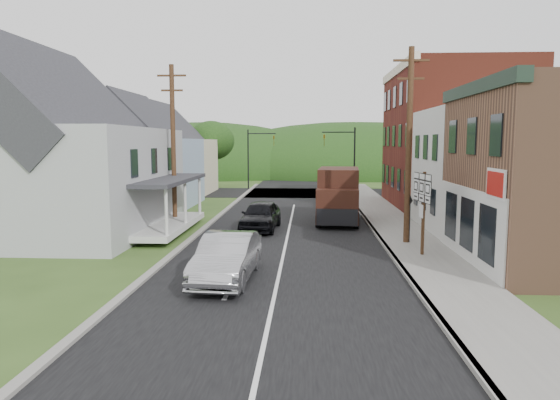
# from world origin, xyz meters

# --- Properties ---
(ground) EXTENTS (120.00, 120.00, 0.00)m
(ground) POSITION_xyz_m (0.00, 0.00, 0.00)
(ground) COLOR #2D4719
(ground) RESTS_ON ground
(road) EXTENTS (9.00, 90.00, 0.02)m
(road) POSITION_xyz_m (0.00, 10.00, 0.00)
(road) COLOR black
(road) RESTS_ON ground
(cross_road) EXTENTS (60.00, 9.00, 0.02)m
(cross_road) POSITION_xyz_m (0.00, 27.00, 0.00)
(cross_road) COLOR black
(cross_road) RESTS_ON ground
(sidewalk_right) EXTENTS (2.80, 55.00, 0.15)m
(sidewalk_right) POSITION_xyz_m (5.90, 8.00, 0.07)
(sidewalk_right) COLOR slate
(sidewalk_right) RESTS_ON ground
(curb_right) EXTENTS (0.20, 55.00, 0.15)m
(curb_right) POSITION_xyz_m (4.55, 8.00, 0.07)
(curb_right) COLOR slate
(curb_right) RESTS_ON ground
(curb_left) EXTENTS (0.30, 55.00, 0.12)m
(curb_left) POSITION_xyz_m (-4.65, 8.00, 0.06)
(curb_left) COLOR slate
(curb_left) RESTS_ON ground
(storefront_white) EXTENTS (8.00, 7.00, 6.50)m
(storefront_white) POSITION_xyz_m (11.30, 7.50, 3.25)
(storefront_white) COLOR silver
(storefront_white) RESTS_ON ground
(storefront_red) EXTENTS (8.00, 12.00, 10.00)m
(storefront_red) POSITION_xyz_m (11.30, 17.00, 5.00)
(storefront_red) COLOR maroon
(storefront_red) RESTS_ON ground
(house_gray) EXTENTS (10.20, 12.24, 8.35)m
(house_gray) POSITION_xyz_m (-12.00, 6.00, 4.23)
(house_gray) COLOR #A3A5A8
(house_gray) RESTS_ON ground
(house_blue) EXTENTS (7.14, 8.16, 7.28)m
(house_blue) POSITION_xyz_m (-11.00, 17.00, 3.69)
(house_blue) COLOR #93ABC9
(house_blue) RESTS_ON ground
(house_cream) EXTENTS (7.14, 8.16, 7.28)m
(house_cream) POSITION_xyz_m (-11.50, 26.00, 3.69)
(house_cream) COLOR beige
(house_cream) RESTS_ON ground
(utility_pole_right) EXTENTS (1.60, 0.26, 9.00)m
(utility_pole_right) POSITION_xyz_m (5.60, 3.50, 4.66)
(utility_pole_right) COLOR #472D19
(utility_pole_right) RESTS_ON ground
(utility_pole_left) EXTENTS (1.60, 0.26, 9.00)m
(utility_pole_left) POSITION_xyz_m (-6.50, 8.00, 4.66)
(utility_pole_left) COLOR #472D19
(utility_pole_left) RESTS_ON ground
(traffic_signal_right) EXTENTS (2.87, 0.20, 6.00)m
(traffic_signal_right) POSITION_xyz_m (4.30, 23.50, 3.76)
(traffic_signal_right) COLOR black
(traffic_signal_right) RESTS_ON ground
(traffic_signal_left) EXTENTS (2.87, 0.20, 6.00)m
(traffic_signal_left) POSITION_xyz_m (-4.30, 30.50, 3.76)
(traffic_signal_left) COLOR black
(traffic_signal_left) RESTS_ON ground
(tree_left_b) EXTENTS (4.80, 4.80, 6.94)m
(tree_left_b) POSITION_xyz_m (-17.00, 12.00, 4.88)
(tree_left_b) COLOR #382616
(tree_left_b) RESTS_ON ground
(tree_left_c) EXTENTS (5.80, 5.80, 8.41)m
(tree_left_c) POSITION_xyz_m (-19.00, 20.00, 5.94)
(tree_left_c) COLOR #382616
(tree_left_c) RESTS_ON ground
(tree_left_d) EXTENTS (4.80, 4.80, 6.94)m
(tree_left_d) POSITION_xyz_m (-9.00, 32.00, 4.88)
(tree_left_d) COLOR #382616
(tree_left_d) RESTS_ON ground
(forested_ridge) EXTENTS (90.00, 30.00, 16.00)m
(forested_ridge) POSITION_xyz_m (0.00, 55.00, 0.00)
(forested_ridge) COLOR black
(forested_ridge) RESTS_ON ground
(silver_sedan) EXTENTS (1.94, 4.96, 1.61)m
(silver_sedan) POSITION_xyz_m (-1.74, -2.93, 0.80)
(silver_sedan) COLOR #AAAAAF
(silver_sedan) RESTS_ON ground
(dark_sedan) EXTENTS (2.18, 4.75, 1.58)m
(dark_sedan) POSITION_xyz_m (-1.54, 7.09, 0.79)
(dark_sedan) COLOR black
(dark_sedan) RESTS_ON ground
(delivery_van) EXTENTS (2.77, 5.91, 3.21)m
(delivery_van) POSITION_xyz_m (2.83, 9.88, 1.62)
(delivery_van) COLOR black
(delivery_van) RESTS_ON ground
(route_sign_cluster) EXTENTS (0.31, 1.95, 3.42)m
(route_sign_cluster) POSITION_xyz_m (5.71, 0.93, 2.37)
(route_sign_cluster) COLOR #472D19
(route_sign_cluster) RESTS_ON sidewalk_right
(warning_sign) EXTENTS (0.24, 0.60, 2.29)m
(warning_sign) POSITION_xyz_m (5.71, 3.47, 1.61)
(warning_sign) COLOR black
(warning_sign) RESTS_ON sidewalk_right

